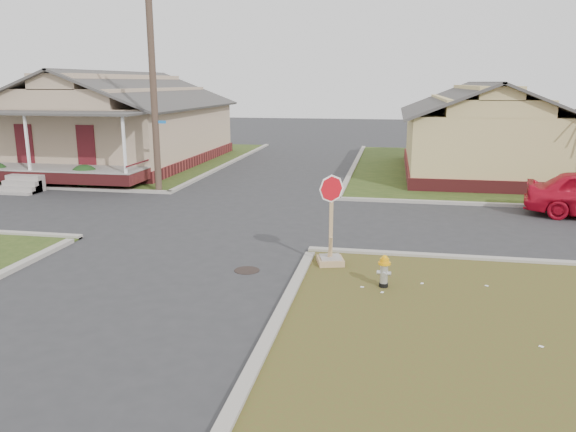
# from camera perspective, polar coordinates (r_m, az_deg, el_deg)

# --- Properties ---
(ground) EXTENTS (120.00, 120.00, 0.00)m
(ground) POSITION_cam_1_polar(r_m,az_deg,el_deg) (15.41, -11.68, -4.36)
(ground) COLOR #2C2C2F
(ground) RESTS_ON ground
(verge_far_left) EXTENTS (19.00, 19.00, 0.05)m
(verge_far_left) POSITION_cam_1_polar(r_m,az_deg,el_deg) (36.96, -19.98, 5.48)
(verge_far_left) COLOR #2B4016
(verge_far_left) RESTS_ON ground
(curbs) EXTENTS (80.00, 40.00, 0.12)m
(curbs) POSITION_cam_1_polar(r_m,az_deg,el_deg) (19.94, -6.30, -0.08)
(curbs) COLOR #9E998F
(curbs) RESTS_ON ground
(manhole) EXTENTS (0.64, 0.64, 0.01)m
(manhole) POSITION_cam_1_polar(r_m,az_deg,el_deg) (14.28, -4.20, -5.52)
(manhole) COLOR black
(manhole) RESTS_ON ground
(corner_house) EXTENTS (10.10, 15.50, 5.30)m
(corner_house) POSITION_cam_1_polar(r_m,az_deg,el_deg) (34.14, -17.00, 8.92)
(corner_house) COLOR maroon
(corner_house) RESTS_ON ground
(side_house_yellow) EXTENTS (7.60, 11.60, 4.70)m
(side_house_yellow) POSITION_cam_1_polar(r_m,az_deg,el_deg) (30.44, 18.90, 8.13)
(side_house_yellow) COLOR maroon
(side_house_yellow) RESTS_ON ground
(utility_pole) EXTENTS (1.80, 0.28, 9.00)m
(utility_pole) POSITION_cam_1_polar(r_m,az_deg,el_deg) (24.53, -13.55, 13.15)
(utility_pole) COLOR #483429
(utility_pole) RESTS_ON ground
(fire_hydrant) EXTENTS (0.28, 0.28, 0.76)m
(fire_hydrant) POSITION_cam_1_polar(r_m,az_deg,el_deg) (13.06, 9.74, -5.37)
(fire_hydrant) COLOR black
(fire_hydrant) RESTS_ON ground
(stop_sign) EXTENTS (0.66, 0.65, 2.34)m
(stop_sign) POSITION_cam_1_polar(r_m,az_deg,el_deg) (14.48, 4.35, -2.96)
(stop_sign) COLOR tan
(stop_sign) RESTS_ON ground
(hedge_right) EXTENTS (1.36, 1.12, 1.04)m
(hedge_right) POSITION_cam_1_polar(r_m,az_deg,el_deg) (26.66, -19.95, 3.87)
(hedge_right) COLOR #143212
(hedge_right) RESTS_ON verge_far_left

